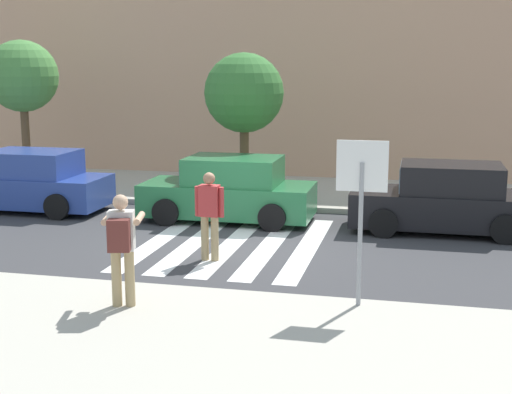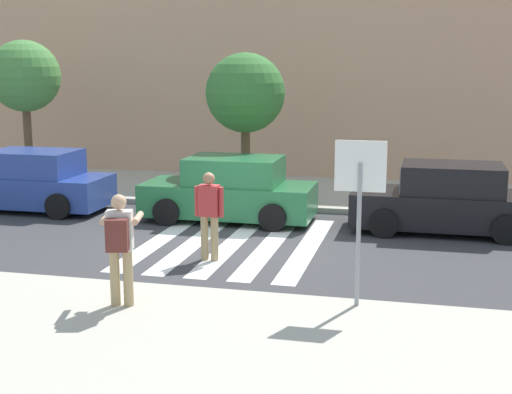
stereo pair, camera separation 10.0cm
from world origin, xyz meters
name	(u,v)px [view 2 (the right image)]	position (x,y,z in m)	size (l,w,h in m)	color
ground_plane	(230,245)	(0.00, 0.00, 0.00)	(120.00, 120.00, 0.00)	#38383A
sidewalk_near	(99,363)	(0.00, -6.20, 0.07)	(60.00, 6.00, 0.14)	#B2AD9E
sidewalk_far	(286,192)	(0.00, 6.00, 0.07)	(60.00, 4.80, 0.14)	#B2AD9E
building_facade_far	(312,67)	(0.00, 10.40, 3.59)	(56.00, 4.00, 7.19)	tan
crosswalk_stripe_0	(162,239)	(-1.60, 0.20, 0.00)	(0.44, 5.20, 0.01)	silver
crosswalk_stripe_1	(197,241)	(-0.80, 0.20, 0.00)	(0.44, 5.20, 0.01)	silver
crosswalk_stripe_2	(233,243)	(0.00, 0.20, 0.00)	(0.44, 5.20, 0.01)	silver
crosswalk_stripe_3	(270,245)	(0.80, 0.20, 0.00)	(0.44, 5.20, 0.01)	silver
crosswalk_stripe_4	(307,248)	(1.60, 0.20, 0.00)	(0.44, 5.20, 0.01)	silver
stop_sign	(360,187)	(2.97, -3.47, 1.98)	(0.76, 0.08, 2.52)	gray
photographer_with_backpack	(120,240)	(-0.50, -4.36, 1.17)	(0.70, 0.92, 1.72)	tan
pedestrian_crossing	(209,211)	(-0.09, -1.16, 0.97)	(0.58, 0.25, 1.72)	tan
parked_car_blue	(31,182)	(-5.97, 2.30, 0.73)	(4.10, 1.92, 1.55)	#284293
parked_car_green	(230,191)	(-0.63, 2.30, 0.73)	(4.10, 1.92, 1.55)	#236B3D
parked_car_black	(446,200)	(4.39, 2.30, 0.73)	(4.10, 1.92, 1.55)	black
street_tree_west	(24,77)	(-7.69, 5.13, 3.33)	(2.10, 2.10, 4.27)	brown
street_tree_center	(245,94)	(-0.77, 4.31, 2.95)	(2.09, 2.09, 3.88)	brown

